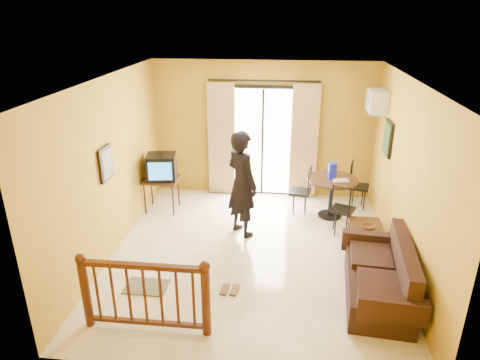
# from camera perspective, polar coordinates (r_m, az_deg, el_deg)

# --- Properties ---
(ground) EXTENTS (5.00, 5.00, 0.00)m
(ground) POSITION_cam_1_polar(r_m,az_deg,el_deg) (7.09, 1.62, -9.77)
(ground) COLOR beige
(ground) RESTS_ON ground
(room_shell) EXTENTS (5.00, 5.00, 5.00)m
(room_shell) POSITION_cam_1_polar(r_m,az_deg,el_deg) (6.37, 1.78, 3.38)
(room_shell) COLOR white
(room_shell) RESTS_ON ground
(balcony_door) EXTENTS (2.25, 0.14, 2.46)m
(balcony_door) POSITION_cam_1_polar(r_m,az_deg,el_deg) (8.84, 3.01, 5.20)
(balcony_door) COLOR black
(balcony_door) RESTS_ON ground
(tv_table) EXTENTS (0.67, 0.56, 0.66)m
(tv_table) POSITION_cam_1_polar(r_m,az_deg,el_deg) (8.44, -10.47, -0.31)
(tv_table) COLOR black
(tv_table) RESTS_ON ground
(television) EXTENTS (0.61, 0.57, 0.49)m
(television) POSITION_cam_1_polar(r_m,az_deg,el_deg) (8.31, -10.42, 1.73)
(television) COLOR black
(television) RESTS_ON tv_table
(picture_left) EXTENTS (0.05, 0.42, 0.52)m
(picture_left) POSITION_cam_1_polar(r_m,az_deg,el_deg) (6.76, -17.45, 2.11)
(picture_left) COLOR black
(picture_left) RESTS_ON room_shell
(dining_table) EXTENTS (0.93, 0.93, 0.77)m
(dining_table) POSITION_cam_1_polar(r_m,az_deg,el_deg) (8.22, 12.14, -0.85)
(dining_table) COLOR black
(dining_table) RESTS_ON ground
(water_jug) EXTENTS (0.16, 0.16, 0.30)m
(water_jug) POSITION_cam_1_polar(r_m,az_deg,el_deg) (8.11, 12.22, 1.22)
(water_jug) COLOR #151EC8
(water_jug) RESTS_ON dining_table
(serving_tray) EXTENTS (0.30, 0.22, 0.02)m
(serving_tray) POSITION_cam_1_polar(r_m,az_deg,el_deg) (8.08, 13.29, -0.05)
(serving_tray) COLOR beige
(serving_tray) RESTS_ON dining_table
(dining_chairs) EXTENTS (1.64, 1.59, 0.95)m
(dining_chairs) POSITION_cam_1_polar(r_m,az_deg,el_deg) (8.43, 12.14, -4.83)
(dining_chairs) COLOR black
(dining_chairs) RESTS_ON ground
(air_conditioner) EXTENTS (0.31, 0.60, 0.40)m
(air_conditioner) POSITION_cam_1_polar(r_m,az_deg,el_deg) (8.28, 17.76, 9.94)
(air_conditioner) COLOR white
(air_conditioner) RESTS_ON room_shell
(botanical_print) EXTENTS (0.05, 0.50, 0.60)m
(botanical_print) POSITION_cam_1_polar(r_m,az_deg,el_deg) (7.81, 19.09, 5.29)
(botanical_print) COLOR black
(botanical_print) RESTS_ON room_shell
(coffee_table) EXTENTS (0.52, 0.94, 0.42)m
(coffee_table) POSITION_cam_1_polar(r_m,az_deg,el_deg) (7.29, 16.58, -7.31)
(coffee_table) COLOR black
(coffee_table) RESTS_ON ground
(bowl) EXTENTS (0.25, 0.25, 0.07)m
(bowl) POSITION_cam_1_polar(r_m,az_deg,el_deg) (7.23, 16.71, -6.05)
(bowl) COLOR brown
(bowl) RESTS_ON coffee_table
(sofa) EXTENTS (0.96, 1.82, 0.84)m
(sofa) POSITION_cam_1_polar(r_m,az_deg,el_deg) (6.27, 18.46, -12.38)
(sofa) COLOR black
(sofa) RESTS_ON ground
(standing_person) EXTENTS (0.80, 0.80, 1.88)m
(standing_person) POSITION_cam_1_polar(r_m,az_deg,el_deg) (7.30, 0.26, -0.52)
(standing_person) COLOR black
(standing_person) RESTS_ON ground
(stair_balustrade) EXTENTS (1.63, 0.13, 1.04)m
(stair_balustrade) POSITION_cam_1_polar(r_m,az_deg,el_deg) (5.44, -12.63, -14.28)
(stair_balustrade) COLOR #471E0F
(stair_balustrade) RESTS_ON ground
(doormat) EXTENTS (0.61, 0.42, 0.02)m
(doormat) POSITION_cam_1_polar(r_m,az_deg,el_deg) (6.47, -12.35, -13.71)
(doormat) COLOR #5B5749
(doormat) RESTS_ON ground
(sandals) EXTENTS (0.27, 0.26, 0.03)m
(sandals) POSITION_cam_1_polar(r_m,az_deg,el_deg) (6.27, -1.37, -14.42)
(sandals) COLOR brown
(sandals) RESTS_ON ground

